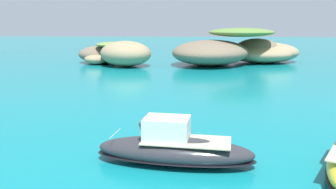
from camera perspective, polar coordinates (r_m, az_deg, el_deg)
name	(u,v)px	position (r m, az deg, el deg)	size (l,w,h in m)	color
islet_large	(239,51)	(67.02, 11.42, 6.96)	(26.39, 21.65, 6.53)	#756651
islet_small	(114,54)	(64.56, -8.70, 6.57)	(17.79, 17.60, 4.37)	#9E8966
motorboat_charcoal	(174,148)	(18.65, 0.94, -8.72)	(8.68, 3.54, 2.49)	#2D2D33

